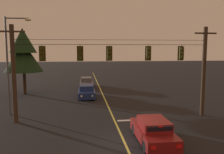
% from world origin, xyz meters
% --- Properties ---
extents(ground_plane, '(180.00, 180.00, 0.00)m').
position_xyz_m(ground_plane, '(0.00, 0.00, 0.00)').
color(ground_plane, black).
extents(lane_centre_stripe, '(0.14, 60.00, 0.01)m').
position_xyz_m(lane_centre_stripe, '(0.00, 10.81, 0.00)').
color(lane_centre_stripe, '#D1C64C').
rests_on(lane_centre_stripe, ground).
extents(stop_bar_paint, '(3.40, 0.36, 0.01)m').
position_xyz_m(stop_bar_paint, '(1.90, 4.21, 0.00)').
color(stop_bar_paint, silver).
rests_on(stop_bar_paint, ground).
extents(signal_span_assembly, '(16.37, 0.32, 7.11)m').
position_xyz_m(signal_span_assembly, '(0.00, 4.81, 3.70)').
color(signal_span_assembly, '#38281C').
rests_on(signal_span_assembly, ground).
extents(traffic_light_leftmost, '(0.48, 0.41, 1.22)m').
position_xyz_m(traffic_light_leftmost, '(-5.25, 4.79, 5.06)').
color(traffic_light_leftmost, black).
extents(traffic_light_left_inner, '(0.48, 0.41, 1.22)m').
position_xyz_m(traffic_light_left_inner, '(-2.51, 4.79, 5.06)').
color(traffic_light_left_inner, black).
extents(traffic_light_centre, '(0.48, 0.41, 1.22)m').
position_xyz_m(traffic_light_centre, '(-0.32, 4.79, 5.06)').
color(traffic_light_centre, black).
extents(traffic_light_right_inner, '(0.48, 0.41, 1.22)m').
position_xyz_m(traffic_light_right_inner, '(2.72, 4.79, 5.06)').
color(traffic_light_right_inner, black).
extents(traffic_light_rightmost, '(0.48, 0.41, 1.22)m').
position_xyz_m(traffic_light_rightmost, '(5.35, 4.79, 5.06)').
color(traffic_light_rightmost, black).
extents(car_waiting_near_lane, '(1.80, 4.33, 1.39)m').
position_xyz_m(car_waiting_near_lane, '(1.66, -0.05, 0.65)').
color(car_waiting_near_lane, maroon).
rests_on(car_waiting_near_lane, ground).
extents(car_oncoming_lead, '(1.80, 4.42, 1.39)m').
position_xyz_m(car_oncoming_lead, '(-1.94, 13.20, 0.65)').
color(car_oncoming_lead, navy).
rests_on(car_oncoming_lead, ground).
extents(car_oncoming_trailing, '(1.80, 4.42, 1.39)m').
position_xyz_m(car_oncoming_trailing, '(-1.83, 20.19, 0.65)').
color(car_oncoming_trailing, '#4C4C51').
rests_on(car_oncoming_trailing, ground).
extents(street_lamp_corner, '(2.11, 0.30, 7.93)m').
position_xyz_m(street_lamp_corner, '(-8.05, 7.06, 4.77)').
color(street_lamp_corner, '#4C4F54').
rests_on(street_lamp_corner, ground).
extents(tree_verge_near, '(4.46, 4.46, 7.84)m').
position_xyz_m(tree_verge_near, '(-9.24, 15.95, 5.02)').
color(tree_verge_near, '#332316').
rests_on(tree_verge_near, ground).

